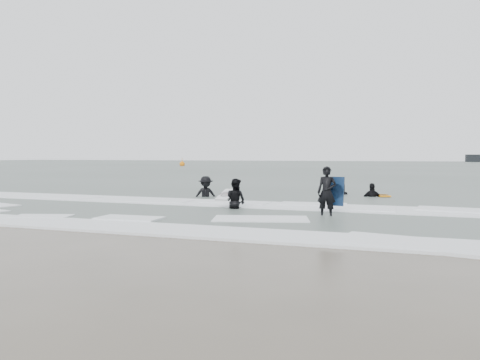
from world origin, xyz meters
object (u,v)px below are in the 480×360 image
(surfer_wading, at_px, (236,210))
(surfer_right_near, at_px, (372,198))
(surfer_centre, at_px, (326,218))
(buoy, at_px, (182,164))
(surfer_right_far, at_px, (341,195))
(surfer_breaker, at_px, (206,198))

(surfer_wading, relative_size, surfer_right_near, 0.93)
(surfer_centre, distance_m, surfer_right_near, 8.01)
(surfer_centre, xyz_separation_m, surfer_wading, (-3.58, 1.01, 0.00))
(surfer_centre, relative_size, buoy, 1.03)
(surfer_right_near, relative_size, surfer_right_far, 1.00)
(surfer_right_near, bearing_deg, surfer_wading, 42.33)
(buoy, bearing_deg, surfer_centre, -58.84)
(surfer_right_near, height_order, surfer_right_far, surfer_right_near)
(surfer_right_near, bearing_deg, buoy, -70.38)
(surfer_breaker, relative_size, buoy, 1.15)
(surfer_centre, bearing_deg, surfer_right_far, 98.81)
(surfer_wading, height_order, surfer_right_far, surfer_right_far)
(surfer_breaker, xyz_separation_m, buoy, (-32.25, 59.30, 0.42))
(surfer_breaker, bearing_deg, surfer_centre, -70.24)
(surfer_right_far, bearing_deg, buoy, -62.21)
(surfer_breaker, height_order, surfer_right_far, surfer_breaker)
(surfer_right_far, relative_size, buoy, 1.12)
(surfer_centre, relative_size, surfer_right_near, 0.91)
(surfer_right_far, xyz_separation_m, buoy, (-38.11, 55.63, 0.42))
(surfer_wading, xyz_separation_m, surfer_breaker, (-3.09, 4.06, 0.00))
(surfer_right_near, bearing_deg, surfer_breaker, 5.72)
(surfer_centre, relative_size, surfer_wading, 0.99)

